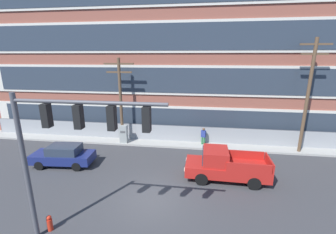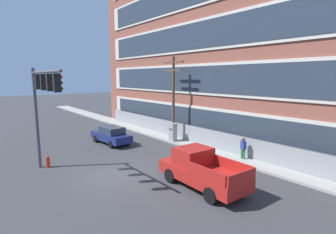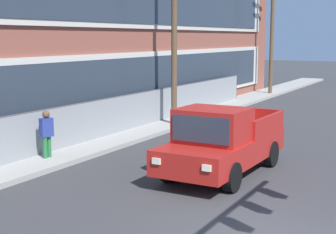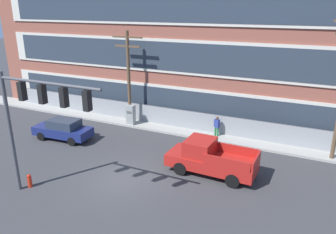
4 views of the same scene
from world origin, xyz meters
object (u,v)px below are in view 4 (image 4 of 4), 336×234
at_px(traffic_signal_mast, 35,109).
at_px(fire_hydrant, 30,181).
at_px(electrical_cabinet, 131,116).
at_px(pedestrian_near_cabinet, 217,125).
at_px(sedan_navy, 63,129).
at_px(pickup_truck_red, 209,158).
at_px(utility_pole_near_corner, 129,74).

height_order(traffic_signal_mast, fire_hydrant, traffic_signal_mast).
bearing_deg(electrical_cabinet, traffic_signal_mast, -81.14).
xyz_separation_m(traffic_signal_mast, pedestrian_near_cabinet, (5.44, 11.67, -3.88)).
bearing_deg(sedan_navy, pedestrian_near_cabinet, 27.00).
bearing_deg(sedan_navy, fire_hydrant, -62.98).
height_order(pickup_truck_red, pedestrian_near_cabinet, pickup_truck_red).
bearing_deg(pedestrian_near_cabinet, pickup_truck_red, -76.93).
bearing_deg(traffic_signal_mast, utility_pole_near_corner, 99.59).
relative_size(electrical_cabinet, pedestrian_near_cabinet, 1.06).
bearing_deg(pedestrian_near_cabinet, traffic_signal_mast, -114.98).
relative_size(pickup_truck_red, sedan_navy, 1.19).
bearing_deg(pickup_truck_red, traffic_signal_mast, -137.57).
relative_size(sedan_navy, pedestrian_near_cabinet, 2.65).
bearing_deg(traffic_signal_mast, electrical_cabinet, 98.86).
height_order(traffic_signal_mast, pedestrian_near_cabinet, traffic_signal_mast).
bearing_deg(sedan_navy, traffic_signal_mast, -53.69).
bearing_deg(utility_pole_near_corner, sedan_navy, -120.74).
distance_m(utility_pole_near_corner, fire_hydrant, 11.55).
distance_m(pickup_truck_red, utility_pole_near_corner, 10.58).
bearing_deg(sedan_navy, electrical_cabinet, 56.70).
distance_m(utility_pole_near_corner, electrical_cabinet, 3.42).
height_order(traffic_signal_mast, electrical_cabinet, traffic_signal_mast).
relative_size(sedan_navy, fire_hydrant, 5.75).
distance_m(pickup_truck_red, electrical_cabinet, 9.78).
relative_size(traffic_signal_mast, fire_hydrant, 8.31).
height_order(pedestrian_near_cabinet, fire_hydrant, pedestrian_near_cabinet).
xyz_separation_m(utility_pole_near_corner, electrical_cabinet, (0.18, -0.19, -3.41)).
height_order(pickup_truck_red, electrical_cabinet, pickup_truck_red).
relative_size(sedan_navy, electrical_cabinet, 2.51).
xyz_separation_m(sedan_navy, fire_hydrant, (3.09, -6.07, -0.42)).
bearing_deg(traffic_signal_mast, pedestrian_near_cabinet, 65.02).
xyz_separation_m(traffic_signal_mast, sedan_navy, (-4.76, 6.47, -4.05)).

